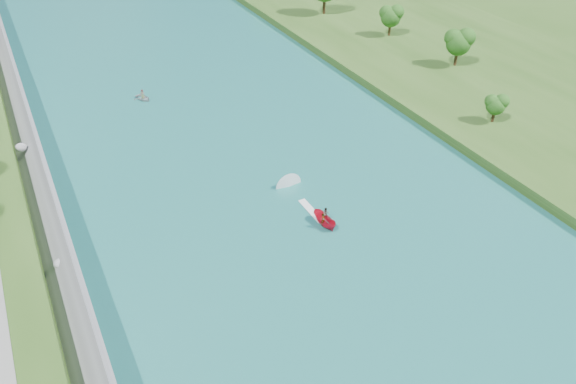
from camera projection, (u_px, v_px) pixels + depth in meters
ground at (339, 272)px, 58.85m from camera, size 260.00×260.00×0.00m
river_water at (259, 177)px, 73.26m from camera, size 55.00×240.00×0.10m
berm_east at (533, 95)px, 91.46m from camera, size 44.00×240.00×1.50m
riprap_bank at (49, 228)px, 61.94m from camera, size 3.70×236.00×4.05m
trees_east at (407, 35)px, 99.96m from camera, size 16.95×134.17×10.96m
motorboat at (316, 212)px, 66.15m from camera, size 3.60×18.71×2.00m
raft at (143, 97)px, 91.43m from camera, size 3.30×3.77×1.72m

